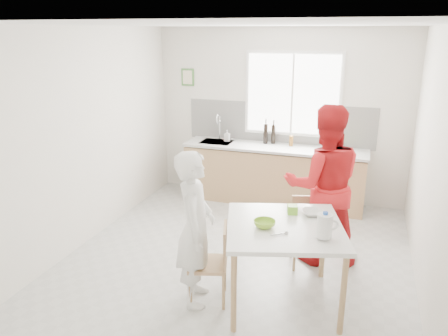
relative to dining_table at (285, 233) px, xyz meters
The scene contains 21 objects.
ground 1.23m from the dining_table, 134.58° to the left, with size 4.50×4.50×0.00m, color #B7B7B2.
room_shell 1.31m from the dining_table, 134.58° to the left, with size 4.50×4.50×4.50m.
window 3.10m from the dining_table, 99.27° to the left, with size 1.50×0.06×1.30m.
backsplash 3.04m from the dining_table, 103.00° to the left, with size 3.00×0.02×0.65m, color white.
picture_frame 3.84m from the dining_table, 127.33° to the left, with size 0.22×0.03×0.28m.
kitchen_counter 2.74m from the dining_table, 104.46° to the left, with size 2.84×0.64×1.37m.
dining_table is the anchor object (origin of this frame).
chair_left 0.75m from the dining_table, 163.68° to the right, with size 0.47×0.47×0.82m.
chair_far 0.94m from the dining_table, 82.97° to the left, with size 0.46×0.46×0.80m.
person_white 0.87m from the dining_table, 163.68° to the right, with size 0.58×0.38×1.58m, color white.
person_red 1.05m from the dining_table, 76.06° to the left, with size 0.91×0.71×1.88m, color red.
bowl_green 0.24m from the dining_table, 149.64° to the right, with size 0.21×0.21×0.07m, color #87BD2B.
bowl_white 0.41m from the dining_table, 56.13° to the left, with size 0.21×0.21×0.05m, color silver.
milk_jug 0.48m from the dining_table, 24.66° to the right, with size 0.19×0.14×0.24m.
green_box 0.33m from the dining_table, 86.67° to the left, with size 0.10×0.10×0.09m, color #79C72E.
spoon 0.25m from the dining_table, 93.66° to the right, with size 0.01×0.01×0.16m, color #A5A5AA.
cutting_board 2.65m from the dining_table, 82.52° to the left, with size 0.35×0.25×0.01m, color #84BC2B.
wine_bottle_a 2.92m from the dining_table, 107.05° to the left, with size 0.07×0.07×0.32m, color black.
wine_bottle_b 2.92m from the dining_table, 104.63° to the left, with size 0.07×0.07×0.30m, color black.
jar_amber 2.79m from the dining_table, 99.00° to the left, with size 0.06×0.06×0.16m, color brown.
soap_bottle 3.12m from the dining_table, 118.40° to the left, with size 0.08×0.08×0.18m, color #999999.
Camera 1 is at (1.33, -4.52, 2.64)m, focal length 35.00 mm.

